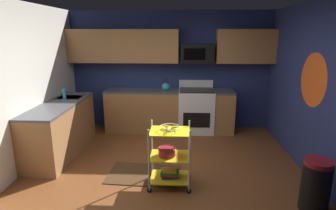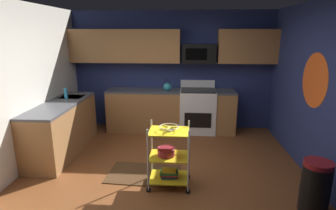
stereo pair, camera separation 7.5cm
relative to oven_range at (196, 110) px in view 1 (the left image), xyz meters
The scene contains 17 objects.
floor 2.24m from the oven_range, 105.45° to the right, with size 4.40×4.80×0.04m, color brown.
wall_back 1.06m from the oven_range, 150.71° to the left, with size 4.52×0.06×2.60m, color navy.
wall_left 3.61m from the oven_range, 143.19° to the right, with size 0.06×4.80×2.60m, color silver.
wall_right 2.80m from the oven_range, 51.92° to the right, with size 0.06×4.80×2.60m, color navy.
wall_flower_decal 2.56m from the oven_range, 46.95° to the right, with size 0.81×0.81×0.00m, color #E5591E.
counter_run 1.47m from the oven_range, 159.05° to the right, with size 3.59×2.53×0.92m.
oven_range is the anchor object (origin of this frame).
upper_cabinets 1.55m from the oven_range, 169.54° to the left, with size 4.40×0.33×0.70m.
microwave 1.23m from the oven_range, 90.26° to the left, with size 0.70×0.39×0.40m.
rolling_cart 2.36m from the oven_range, 101.67° to the right, with size 0.61×0.44×0.91m.
fruit_bowl 2.39m from the oven_range, 101.67° to the right, with size 0.27×0.27×0.07m.
mixing_bowl_large 2.37m from the oven_range, 102.67° to the right, with size 0.25×0.25×0.11m.
book_stack 2.38m from the oven_range, 101.67° to the right, with size 0.26×0.17×0.11m.
kettle 0.84m from the oven_range, behind, with size 0.21×0.18×0.26m.
dish_soap_bottle 2.73m from the oven_range, 160.11° to the right, with size 0.06×0.06×0.20m, color #2D8CBF.
trash_can 3.08m from the oven_range, 64.66° to the right, with size 0.34×0.42×0.66m.
floor_rug 2.26m from the oven_range, 113.63° to the right, with size 1.10×0.70×0.01m, color #472D19.
Camera 1 is at (0.25, -3.75, 2.12)m, focal length 29.48 mm.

